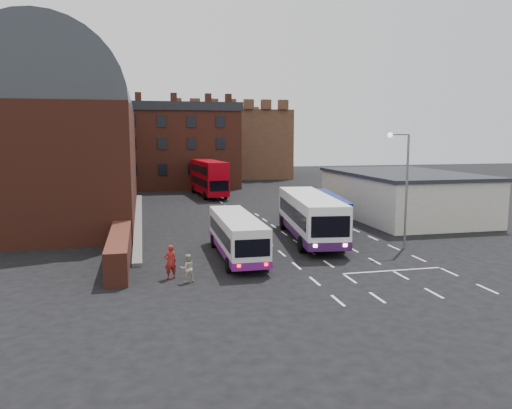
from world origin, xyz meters
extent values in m
plane|color=black|center=(0.00, 0.00, 0.00)|extent=(180.00, 180.00, 0.00)
cube|color=#602B1E|center=(-15.50, 21.00, 5.00)|extent=(12.00, 28.00, 10.00)
cylinder|color=#1E2328|center=(-15.50, 21.00, 10.00)|extent=(12.00, 26.00, 12.00)
cube|color=#602B1E|center=(-10.20, 2.00, 0.90)|extent=(1.20, 10.00, 1.80)
cube|color=beige|center=(15.00, 14.00, 2.00)|extent=(10.00, 16.00, 4.00)
cube|color=#282B30|center=(15.00, 14.00, 4.10)|extent=(10.40, 16.40, 0.30)
cube|color=brown|center=(-6.00, 46.00, 5.50)|extent=(22.00, 10.00, 11.00)
cube|color=brown|center=(6.00, 66.00, 6.00)|extent=(22.00, 22.00, 12.00)
cube|color=white|center=(-3.06, 2.09, 1.54)|extent=(2.28, 9.68, 2.20)
cube|color=black|center=(-3.06, 2.09, 1.67)|extent=(2.33, 8.48, 0.79)
cylinder|color=black|center=(-4.13, 5.17, 0.44)|extent=(0.25, 0.88, 0.88)
cylinder|color=black|center=(-4.19, -1.33, 0.44)|extent=(0.25, 0.88, 0.88)
cylinder|color=black|center=(-1.94, 5.15, 0.44)|extent=(0.25, 0.88, 0.88)
cylinder|color=black|center=(-1.99, -1.35, 0.44)|extent=(0.25, 0.88, 0.88)
cube|color=white|center=(3.17, 6.08, 1.93)|extent=(4.24, 12.39, 2.76)
cube|color=black|center=(3.17, 6.08, 2.10)|extent=(4.15, 11.21, 0.99)
cylinder|color=black|center=(4.06, 2.07, 0.55)|extent=(0.44, 1.13, 1.10)
cylinder|color=black|center=(5.07, 10.18, 0.55)|extent=(0.44, 1.13, 1.10)
cylinder|color=black|center=(1.32, 2.42, 0.55)|extent=(0.44, 1.13, 1.10)
cylinder|color=black|center=(2.33, 10.52, 0.55)|extent=(0.44, 1.13, 1.10)
cube|color=navy|center=(5.70, 9.93, 1.62)|extent=(4.05, 10.46, 2.32)
cube|color=black|center=(5.70, 9.93, 1.76)|extent=(3.90, 9.28, 0.84)
cylinder|color=black|center=(6.28, 6.53, 0.46)|extent=(0.42, 0.96, 0.93)
cylinder|color=black|center=(7.46, 13.29, 0.46)|extent=(0.42, 0.96, 0.93)
cylinder|color=black|center=(3.99, 6.93, 0.46)|extent=(0.42, 0.96, 0.93)
cylinder|color=black|center=(5.18, 13.69, 0.46)|extent=(0.42, 0.96, 0.93)
cube|color=#AB000C|center=(-0.61, 34.18, 2.50)|extent=(3.52, 11.41, 3.98)
cube|color=black|center=(-0.61, 34.18, 1.94)|extent=(3.48, 10.22, 0.92)
cylinder|color=black|center=(0.97, 30.73, 0.51)|extent=(0.37, 1.04, 1.02)
cylinder|color=black|center=(0.31, 38.26, 0.51)|extent=(0.37, 1.04, 1.02)
cylinder|color=black|center=(-1.57, 30.51, 0.51)|extent=(0.37, 1.04, 1.02)
cylinder|color=black|center=(-2.23, 38.04, 0.51)|extent=(0.37, 1.04, 1.02)
cylinder|color=slate|center=(8.60, 2.07, 3.85)|extent=(0.15, 0.15, 7.71)
cylinder|color=slate|center=(7.93, 2.08, 7.71)|extent=(1.35, 0.13, 0.10)
sphere|color=#FFF2CC|center=(7.25, 2.10, 7.66)|extent=(0.35, 0.35, 0.35)
imported|color=maroon|center=(-7.40, -1.74, 0.92)|extent=(0.77, 0.60, 1.85)
imported|color=#C4B898|center=(-6.57, -2.63, 0.75)|extent=(0.82, 0.69, 1.50)
camera|label=1|loc=(-8.72, -28.20, 7.67)|focal=35.00mm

